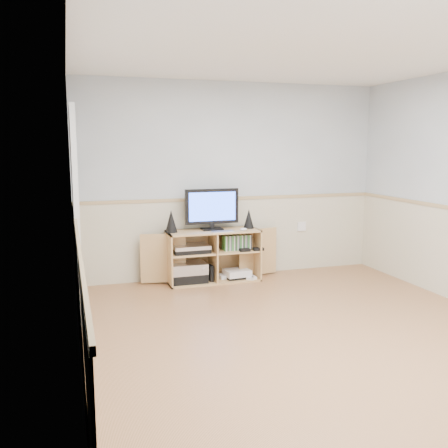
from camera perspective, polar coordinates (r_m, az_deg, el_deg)
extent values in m
cube|color=#BB7E53|center=(4.71, 9.75, -12.45)|extent=(4.00, 4.50, 0.02)
cube|color=white|center=(4.46, 10.66, 19.27)|extent=(4.00, 4.50, 0.02)
cube|color=silver|center=(3.91, -16.91, 1.97)|extent=(0.02, 4.50, 2.50)
cube|color=silver|center=(6.49, 0.89, 5.00)|extent=(4.00, 0.02, 2.50)
cube|color=beige|center=(6.57, 0.92, -1.55)|extent=(4.00, 0.01, 1.00)
cube|color=tan|center=(6.49, 0.96, 2.96)|extent=(4.00, 0.02, 0.04)
cube|color=beige|center=(5.24, -16.65, 0.91)|extent=(0.03, 0.82, 2.00)
cube|color=tan|center=(6.36, -1.24, -6.43)|extent=(1.16, 0.43, 0.02)
cube|color=tan|center=(6.23, -1.26, -0.83)|extent=(1.16, 0.43, 0.02)
cube|color=tan|center=(6.16, -6.34, -3.99)|extent=(0.02, 0.43, 0.65)
cube|color=tan|center=(6.46, 3.60, -3.32)|extent=(0.02, 0.43, 0.65)
cube|color=tan|center=(6.48, -1.76, -3.28)|extent=(1.16, 0.02, 0.65)
cube|color=tan|center=(6.29, -1.25, -3.66)|extent=(0.02, 0.41, 0.61)
cube|color=tan|center=(6.20, -3.82, -3.33)|extent=(0.55, 0.39, 0.02)
cube|color=tan|center=(6.36, 1.26, -3.00)|extent=(0.55, 0.39, 0.02)
cube|color=tan|center=(6.20, -6.96, -3.90)|extent=(0.55, 0.11, 0.61)
cube|color=tan|center=(6.54, 3.89, -3.19)|extent=(0.55, 0.11, 0.61)
cube|color=black|center=(6.27, -1.38, -0.58)|extent=(0.25, 0.18, 0.02)
cube|color=black|center=(6.26, -1.39, -0.21)|extent=(0.05, 0.04, 0.06)
cube|color=black|center=(6.23, -1.39, 2.04)|extent=(0.68, 0.05, 0.44)
cube|color=#2F5AF9|center=(6.20, -1.32, 2.01)|extent=(0.60, 0.01, 0.36)
cone|color=black|center=(6.10, -6.05, 0.31)|extent=(0.15, 0.15, 0.27)
cone|color=black|center=(6.37, 2.85, 0.61)|extent=(0.13, 0.13, 0.25)
cube|color=silver|center=(6.11, -0.16, -0.86)|extent=(0.28, 0.13, 0.01)
ellipsoid|color=white|center=(6.20, 2.27, -0.62)|extent=(0.11, 0.10, 0.04)
cube|color=black|center=(6.27, -4.14, -6.08)|extent=(0.45, 0.33, 0.11)
cube|color=silver|center=(6.24, -4.16, -5.01)|extent=(0.45, 0.33, 0.13)
cube|color=black|center=(6.20, -3.82, -3.02)|extent=(0.45, 0.31, 0.05)
cube|color=silver|center=(6.19, -3.82, -2.59)|extent=(0.45, 0.31, 0.05)
cube|color=black|center=(6.28, -1.54, -5.61)|extent=(0.04, 0.14, 0.20)
cube|color=white|center=(6.44, 0.31, -5.95)|extent=(0.22, 0.18, 0.05)
cube|color=black|center=(6.43, 1.47, -6.04)|extent=(0.32, 0.27, 0.03)
cube|color=white|center=(6.41, 1.47, -5.56)|extent=(0.33, 0.29, 0.08)
cube|color=white|center=(6.42, 3.40, -6.07)|extent=(0.04, 0.14, 0.03)
cube|color=white|center=(6.56, 2.74, -5.74)|extent=(0.09, 0.15, 0.03)
cube|color=#3F8C3F|center=(6.33, 1.49, -2.10)|extent=(0.36, 0.13, 0.19)
cube|color=white|center=(6.92, 8.84, -0.28)|extent=(0.12, 0.03, 0.12)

